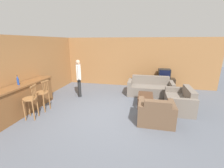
{
  "coord_description": "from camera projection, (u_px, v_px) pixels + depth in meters",
  "views": [
    {
      "loc": [
        1.05,
        -4.46,
        2.4
      ],
      "look_at": [
        -0.1,
        0.84,
        0.85
      ],
      "focal_mm": 24.0,
      "sensor_mm": 36.0,
      "label": 1
    }
  ],
  "objects": [
    {
      "name": "ground_plane",
      "position": [
        110.0,
        115.0,
        5.06
      ],
      "size": [
        24.0,
        24.0,
        0.0
      ],
      "primitive_type": "plane",
      "color": "#565B66"
    },
    {
      "name": "wall_back",
      "position": [
        125.0,
        62.0,
        8.17
      ],
      "size": [
        9.4,
        0.08,
        2.6
      ],
      "color": "#9E6B3D",
      "rests_on": "ground_plane"
    },
    {
      "name": "wall_left",
      "position": [
        45.0,
        67.0,
        6.64
      ],
      "size": [
        0.08,
        8.68,
        2.6
      ],
      "color": "#9E6B3D",
      "rests_on": "ground_plane"
    },
    {
      "name": "bar_counter",
      "position": [
        23.0,
        99.0,
        5.1
      ],
      "size": [
        0.55,
        2.67,
        1.02
      ],
      "color": "brown",
      "rests_on": "ground_plane"
    },
    {
      "name": "bar_chair_near",
      "position": [
        30.0,
        101.0,
        4.69
      ],
      "size": [
        0.48,
        0.48,
        1.11
      ],
      "color": "#996638",
      "rests_on": "ground_plane"
    },
    {
      "name": "bar_chair_mid",
      "position": [
        43.0,
        95.0,
        5.25
      ],
      "size": [
        0.43,
        0.43,
        1.11
      ],
      "color": "#996638",
      "rests_on": "ground_plane"
    },
    {
      "name": "couch_far",
      "position": [
        150.0,
        89.0,
        6.88
      ],
      "size": [
        2.0,
        0.91,
        0.85
      ],
      "color": "#70665B",
      "rests_on": "ground_plane"
    },
    {
      "name": "armchair_near",
      "position": [
        156.0,
        113.0,
        4.5
      ],
      "size": [
        1.05,
        0.86,
        0.83
      ],
      "color": "brown",
      "rests_on": "ground_plane"
    },
    {
      "name": "loveseat_right",
      "position": [
        180.0,
        101.0,
        5.41
      ],
      "size": [
        0.84,
        1.44,
        0.82
      ],
      "color": "#70665B",
      "rests_on": "ground_plane"
    },
    {
      "name": "coffee_table",
      "position": [
        145.0,
        97.0,
        5.75
      ],
      "size": [
        0.56,
        0.96,
        0.41
      ],
      "color": "#472D1E",
      "rests_on": "ground_plane"
    },
    {
      "name": "tv_unit",
      "position": [
        163.0,
        84.0,
        7.66
      ],
      "size": [
        1.1,
        0.46,
        0.6
      ],
      "color": "#2D2319",
      "rests_on": "ground_plane"
    },
    {
      "name": "tv",
      "position": [
        164.0,
        74.0,
        7.51
      ],
      "size": [
        0.58,
        0.42,
        0.48
      ],
      "color": "black",
      "rests_on": "tv_unit"
    },
    {
      "name": "bottle",
      "position": [
        18.0,
        81.0,
        4.91
      ],
      "size": [
        0.07,
        0.07,
        0.31
      ],
      "color": "#234293",
      "rests_on": "bar_counter"
    },
    {
      "name": "person_by_window",
      "position": [
        79.0,
        76.0,
        6.56
      ],
      "size": [
        0.37,
        0.55,
        1.64
      ],
      "color": "black",
      "rests_on": "ground_plane"
    }
  ]
}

